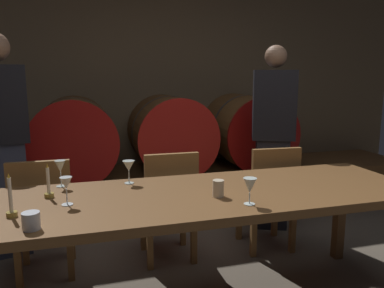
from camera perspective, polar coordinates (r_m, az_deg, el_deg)
back_wall at (r=4.57m, az=-5.29°, el=7.74°), size 6.36×0.24×2.47m
barrel_shelf at (r=4.21m, az=-3.64°, el=-6.72°), size 5.73×0.90×0.41m
wine_barrel_left at (r=3.98m, az=-17.30°, el=0.88°), size 0.82×0.95×0.82m
wine_barrel_center at (r=4.08m, az=-3.41°, el=1.54°), size 0.82×0.95×0.82m
wine_barrel_right at (r=4.36m, az=8.16°, el=2.02°), size 0.82×0.95×0.82m
dining_table at (r=2.24m, az=-0.34°, el=-9.05°), size 2.81×0.84×0.76m
chair_left at (r=2.89m, az=-21.53°, el=-9.58°), size 0.40×0.40×0.88m
chair_center at (r=2.93m, az=-3.48°, el=-8.55°), size 0.40×0.40×0.88m
chair_right at (r=3.18m, az=11.61°, el=-7.23°), size 0.42×0.42×0.88m
guest_left at (r=3.30m, az=-26.57°, el=-0.03°), size 0.42×0.31×1.75m
guest_right at (r=3.59m, az=12.07°, el=1.02°), size 0.44×0.37×1.70m
candle_left at (r=2.05m, az=-25.61°, el=-8.22°), size 0.05×0.05×0.22m
candle_right at (r=2.28m, az=-20.78°, el=-6.26°), size 0.05×0.05×0.20m
wine_glass_far_left at (r=2.46m, az=-19.23°, el=-3.34°), size 0.07×0.07×0.16m
wine_glass_center_left at (r=2.11m, az=-18.44°, el=-5.79°), size 0.06×0.06×0.15m
wine_glass_center_right at (r=2.43m, az=-9.52°, el=-3.38°), size 0.08×0.08×0.15m
wine_glass_far_right at (r=2.03m, az=8.71°, el=-6.29°), size 0.07×0.07×0.14m
cup_center at (r=1.86m, az=-23.08°, el=-10.61°), size 0.08×0.08×0.08m
cup_right at (r=2.16m, az=3.98°, el=-6.69°), size 0.07×0.07×0.10m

